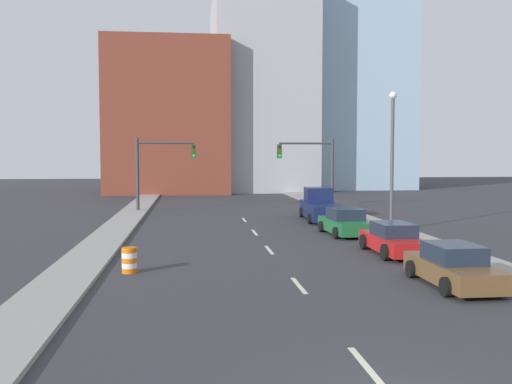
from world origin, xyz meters
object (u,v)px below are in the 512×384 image
at_px(traffic_signal_right, 316,163).
at_px(pickup_truck_navy, 320,207).
at_px(traffic_barrel, 129,260).
at_px(sedan_green, 345,223).
at_px(street_lamp, 392,150).
at_px(sedan_brown, 453,267).
at_px(sedan_red, 393,240).
at_px(traffic_signal_left, 156,163).

bearing_deg(traffic_signal_right, pickup_truck_navy, -99.98).
distance_m(traffic_barrel, sedan_green, 14.01).
bearing_deg(street_lamp, pickup_truck_navy, 115.30).
height_order(traffic_signal_right, sedan_brown, traffic_signal_right).
bearing_deg(sedan_red, sedan_green, 93.41).
xyz_separation_m(sedan_red, pickup_truck_navy, (-0.19, 13.51, 0.22)).
height_order(traffic_signal_left, street_lamp, street_lamp).
bearing_deg(sedan_green, pickup_truck_navy, 84.75).
xyz_separation_m(street_lamp, sedan_red, (-2.63, -7.54, -4.01)).
bearing_deg(traffic_signal_right, sedan_red, -92.88).
bearing_deg(sedan_green, street_lamp, 19.35).
height_order(traffic_barrel, street_lamp, street_lamp).
xyz_separation_m(sedan_red, sedan_green, (-0.44, 6.26, 0.02)).
xyz_separation_m(traffic_signal_left, traffic_signal_right, (12.60, 0.00, 0.00)).
bearing_deg(sedan_brown, street_lamp, 78.20).
xyz_separation_m(traffic_signal_right, sedan_red, (-1.03, -20.47, -3.10)).
height_order(sedan_brown, pickup_truck_navy, pickup_truck_navy).
bearing_deg(street_lamp, traffic_barrel, -143.35).
height_order(sedan_red, pickup_truck_navy, pickup_truck_navy).
height_order(traffic_signal_right, sedan_red, traffic_signal_right).
relative_size(sedan_red, sedan_green, 1.04).
relative_size(traffic_signal_right, sedan_brown, 1.27).
bearing_deg(pickup_truck_navy, traffic_signal_left, 151.80).
bearing_deg(traffic_barrel, traffic_signal_left, 90.95).
distance_m(traffic_signal_right, sedan_brown, 26.82).
bearing_deg(sedan_green, traffic_signal_left, 124.76).
relative_size(traffic_signal_right, sedan_red, 1.23).
bearing_deg(sedan_brown, pickup_truck_navy, 89.84).
relative_size(traffic_signal_left, pickup_truck_navy, 0.88).
distance_m(street_lamp, sedan_green, 5.20).
bearing_deg(traffic_barrel, traffic_signal_right, 62.24).
height_order(street_lamp, sedan_brown, street_lamp).
distance_m(traffic_signal_left, sedan_brown, 29.11).
xyz_separation_m(traffic_signal_right, traffic_barrel, (-12.21, -23.20, -3.27)).
xyz_separation_m(street_lamp, pickup_truck_navy, (-2.82, 5.97, -3.79)).
bearing_deg(traffic_barrel, pickup_truck_navy, 55.93).
bearing_deg(traffic_barrel, street_lamp, 36.65).
distance_m(traffic_signal_right, traffic_barrel, 26.42).
bearing_deg(sedan_green, traffic_signal_right, 80.79).
bearing_deg(sedan_red, traffic_signal_left, 118.85).
bearing_deg(pickup_truck_navy, traffic_signal_right, 83.29).
height_order(sedan_brown, sedan_red, sedan_brown).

